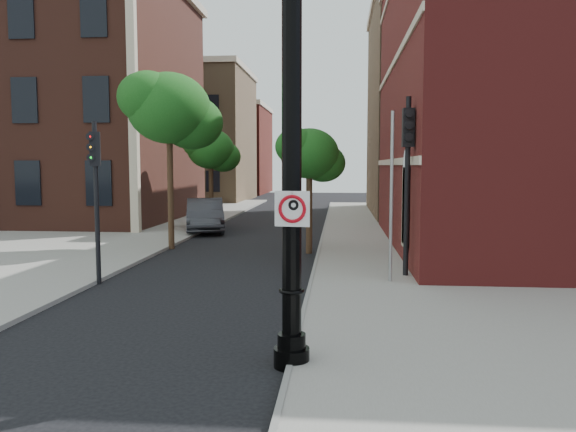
# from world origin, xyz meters

# --- Properties ---
(ground) EXTENTS (120.00, 120.00, 0.00)m
(ground) POSITION_xyz_m (0.00, 0.00, 0.00)
(ground) COLOR black
(ground) RESTS_ON ground
(sidewalk_right) EXTENTS (8.00, 60.00, 0.12)m
(sidewalk_right) POSITION_xyz_m (6.00, 10.00, 0.06)
(sidewalk_right) COLOR gray
(sidewalk_right) RESTS_ON ground
(sidewalk_left) EXTENTS (10.00, 50.00, 0.12)m
(sidewalk_left) POSITION_xyz_m (-9.00, 18.00, 0.06)
(sidewalk_left) COLOR gray
(sidewalk_left) RESTS_ON ground
(curb_edge) EXTENTS (0.10, 60.00, 0.14)m
(curb_edge) POSITION_xyz_m (2.05, 10.00, 0.07)
(curb_edge) COLOR gray
(curb_edge) RESTS_ON ground
(victorian_building) EXTENTS (18.60, 14.60, 17.95)m
(victorian_building) POSITION_xyz_m (-16.00, 23.97, 8.74)
(victorian_building) COLOR #5A2D21
(victorian_building) RESTS_ON ground
(bg_building_tan_a) EXTENTS (12.00, 12.00, 12.00)m
(bg_building_tan_a) POSITION_xyz_m (-12.00, 44.00, 6.00)
(bg_building_tan_a) COLOR olive
(bg_building_tan_a) RESTS_ON ground
(bg_building_red) EXTENTS (12.00, 12.00, 10.00)m
(bg_building_red) POSITION_xyz_m (-12.00, 58.00, 5.00)
(bg_building_red) COLOR maroon
(bg_building_red) RESTS_ON ground
(bg_building_tan_b) EXTENTS (22.00, 14.00, 14.00)m
(bg_building_tan_b) POSITION_xyz_m (16.00, 30.00, 7.00)
(bg_building_tan_b) COLOR olive
(bg_building_tan_b) RESTS_ON ground
(lamppost) EXTENTS (0.60, 0.60, 7.14)m
(lamppost) POSITION_xyz_m (2.06, -0.15, 3.30)
(lamppost) COLOR black
(lamppost) RESTS_ON ground
(no_parking_sign) EXTENTS (0.57, 0.11, 0.57)m
(no_parking_sign) POSITION_xyz_m (2.08, -0.33, 2.68)
(no_parking_sign) COLOR white
(no_parking_sign) RESTS_ON ground
(parked_car) EXTENTS (3.01, 5.40, 1.69)m
(parked_car) POSITION_xyz_m (-3.99, 18.64, 0.84)
(parked_car) COLOR #323237
(parked_car) RESTS_ON ground
(traffic_signal_left) EXTENTS (0.36, 0.40, 4.58)m
(traffic_signal_left) POSITION_xyz_m (-3.97, 5.89, 3.09)
(traffic_signal_left) COLOR black
(traffic_signal_left) RESTS_ON ground
(traffic_signal_right) EXTENTS (0.34, 0.44, 5.34)m
(traffic_signal_right) POSITION_xyz_m (4.80, 7.39, 3.60)
(traffic_signal_right) COLOR black
(traffic_signal_right) RESTS_ON ground
(utility_pole) EXTENTS (0.10, 0.10, 4.86)m
(utility_pole) POSITION_xyz_m (4.27, 6.49, 2.43)
(utility_pole) COLOR #999999
(utility_pole) RESTS_ON ground
(street_tree_a) EXTENTS (3.89, 3.52, 7.01)m
(street_tree_a) POSITION_xyz_m (-3.87, 12.71, 5.54)
(street_tree_a) COLOR #372316
(street_tree_a) RESTS_ON ground
(street_tree_b) EXTENTS (2.93, 2.65, 5.28)m
(street_tree_b) POSITION_xyz_m (-3.94, 20.05, 4.16)
(street_tree_b) COLOR #372316
(street_tree_b) RESTS_ON ground
(street_tree_c) EXTENTS (2.64, 2.39, 4.76)m
(street_tree_c) POSITION_xyz_m (1.71, 12.05, 3.75)
(street_tree_c) COLOR #372316
(street_tree_c) RESTS_ON ground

